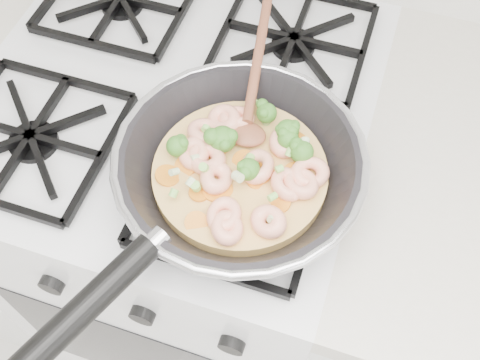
% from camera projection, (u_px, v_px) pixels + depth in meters
% --- Properties ---
extents(stove, '(0.60, 0.60, 0.92)m').
position_uv_depth(stove, '(192.00, 225.00, 1.23)').
color(stove, white).
rests_on(stove, ground).
extents(skillet, '(0.32, 0.62, 0.09)m').
position_uv_depth(skillet, '(238.00, 169.00, 0.71)').
color(skillet, black).
rests_on(skillet, stove).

